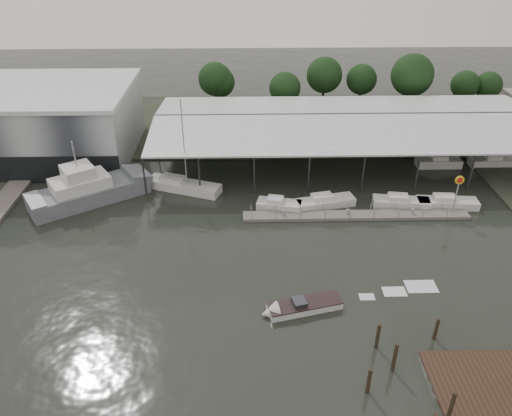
{
  "coord_description": "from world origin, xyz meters",
  "views": [
    {
      "loc": [
        1.44,
        -42.41,
        32.56
      ],
      "look_at": [
        2.56,
        8.2,
        2.5
      ],
      "focal_mm": 35.0,
      "sensor_mm": 36.0,
      "label": 1
    }
  ],
  "objects_px": {
    "white_sailboat": "(183,186)",
    "speedboat_underway": "(298,307)",
    "shell_fuel_sign": "(458,188)",
    "grey_trawler": "(89,189)"
  },
  "relations": [
    {
      "from": "grey_trawler",
      "to": "shell_fuel_sign",
      "type": "bearing_deg",
      "value": -39.45
    },
    {
      "from": "shell_fuel_sign",
      "to": "white_sailboat",
      "type": "xyz_separation_m",
      "value": [
        -34.2,
        7.5,
        -3.28
      ]
    },
    {
      "from": "shell_fuel_sign",
      "to": "speedboat_underway",
      "type": "xyz_separation_m",
      "value": [
        -20.78,
        -16.73,
        -3.53
      ]
    },
    {
      "from": "shell_fuel_sign",
      "to": "speedboat_underway",
      "type": "distance_m",
      "value": 26.91
    },
    {
      "from": "grey_trawler",
      "to": "white_sailboat",
      "type": "relative_size",
      "value": 1.2
    },
    {
      "from": "shell_fuel_sign",
      "to": "white_sailboat",
      "type": "height_order",
      "value": "white_sailboat"
    },
    {
      "from": "grey_trawler",
      "to": "speedboat_underway",
      "type": "xyz_separation_m",
      "value": [
        25.17,
        -21.69,
        -1.19
      ]
    },
    {
      "from": "white_sailboat",
      "to": "speedboat_underway",
      "type": "distance_m",
      "value": 27.71
    },
    {
      "from": "shell_fuel_sign",
      "to": "grey_trawler",
      "type": "xyz_separation_m",
      "value": [
        -45.95,
        4.95,
        -2.35
      ]
    },
    {
      "from": "shell_fuel_sign",
      "to": "white_sailboat",
      "type": "bearing_deg",
      "value": 167.63
    }
  ]
}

